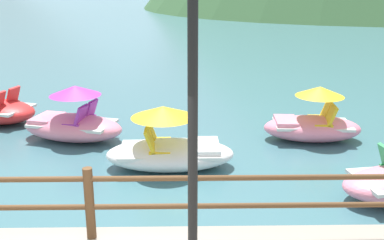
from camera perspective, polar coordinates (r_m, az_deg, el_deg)
name	(u,v)px	position (r m, az deg, el deg)	size (l,w,h in m)	color
ground_plane	(170,18)	(43.89, -2.64, 12.32)	(200.00, 200.00, 0.00)	#3D6B75
dock_railing	(89,196)	(6.00, -12.42, -9.04)	(23.92, 0.12, 0.95)	brown
lamp_post	(193,44)	(4.34, 0.10, 9.19)	(0.28, 0.28, 4.30)	black
pedal_boat_0	(73,122)	(10.96, -14.29, -0.22)	(2.59, 1.80, 1.27)	pink
pedal_boat_1	(313,123)	(10.95, 14.49, -0.31)	(2.25, 1.27, 1.25)	pink
pedal_boat_7	(170,148)	(9.09, -2.73, -3.38)	(2.50, 1.32, 1.24)	white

